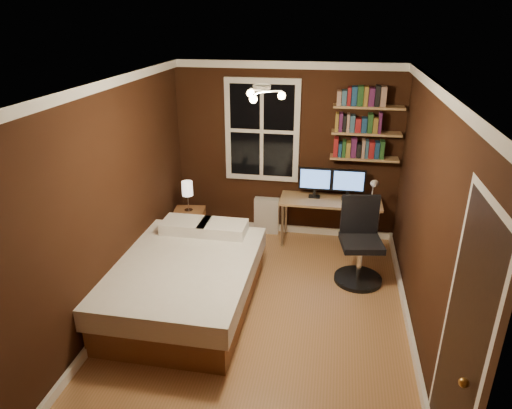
% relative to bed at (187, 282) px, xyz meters
% --- Properties ---
extents(floor, '(4.20, 4.20, 0.00)m').
position_rel_bed_xyz_m(floor, '(0.86, 0.00, -0.30)').
color(floor, olive).
rests_on(floor, ground).
extents(wall_back, '(3.20, 0.04, 2.50)m').
position_rel_bed_xyz_m(wall_back, '(0.86, 2.10, 0.95)').
color(wall_back, black).
rests_on(wall_back, ground).
extents(wall_left, '(0.04, 4.20, 2.50)m').
position_rel_bed_xyz_m(wall_left, '(-0.74, 0.00, 0.95)').
color(wall_left, black).
rests_on(wall_left, ground).
extents(wall_right, '(0.04, 4.20, 2.50)m').
position_rel_bed_xyz_m(wall_right, '(2.46, 0.00, 0.95)').
color(wall_right, black).
rests_on(wall_right, ground).
extents(ceiling, '(3.20, 4.20, 0.02)m').
position_rel_bed_xyz_m(ceiling, '(0.86, 0.00, 2.20)').
color(ceiling, white).
rests_on(ceiling, wall_back).
extents(window, '(1.06, 0.06, 1.46)m').
position_rel_bed_xyz_m(window, '(0.51, 2.07, 1.25)').
color(window, white).
rests_on(window, wall_back).
extents(door, '(0.03, 0.82, 2.05)m').
position_rel_bed_xyz_m(door, '(2.45, -1.55, 0.73)').
color(door, black).
rests_on(door, ground).
extents(door_knob, '(0.06, 0.06, 0.06)m').
position_rel_bed_xyz_m(door_knob, '(2.41, -1.85, 0.70)').
color(door_knob, '#B37D33').
rests_on(door_knob, door).
extents(ceiling_fixture, '(0.44, 0.44, 0.18)m').
position_rel_bed_xyz_m(ceiling_fixture, '(0.86, -0.10, 2.10)').
color(ceiling_fixture, beige).
rests_on(ceiling_fixture, ceiling).
extents(bookshelf_lower, '(0.92, 0.22, 0.03)m').
position_rel_bed_xyz_m(bookshelf_lower, '(1.94, 1.98, 0.95)').
color(bookshelf_lower, tan).
rests_on(bookshelf_lower, wall_back).
extents(books_row_lower, '(0.66, 0.16, 0.23)m').
position_rel_bed_xyz_m(books_row_lower, '(1.94, 1.98, 1.08)').
color(books_row_lower, maroon).
rests_on(books_row_lower, bookshelf_lower).
extents(bookshelf_middle, '(0.92, 0.22, 0.03)m').
position_rel_bed_xyz_m(bookshelf_middle, '(1.94, 1.98, 1.30)').
color(bookshelf_middle, tan).
rests_on(bookshelf_middle, wall_back).
extents(books_row_middle, '(0.60, 0.16, 0.23)m').
position_rel_bed_xyz_m(books_row_middle, '(1.94, 1.98, 1.43)').
color(books_row_middle, navy).
rests_on(books_row_middle, bookshelf_middle).
extents(bookshelf_upper, '(0.92, 0.22, 0.03)m').
position_rel_bed_xyz_m(bookshelf_upper, '(1.94, 1.98, 1.65)').
color(bookshelf_upper, tan).
rests_on(bookshelf_upper, wall_back).
extents(books_row_upper, '(0.54, 0.16, 0.23)m').
position_rel_bed_xyz_m(books_row_upper, '(1.94, 1.98, 1.78)').
color(books_row_upper, '#235122').
rests_on(books_row_upper, bookshelf_upper).
extents(bed, '(1.49, 2.06, 0.70)m').
position_rel_bed_xyz_m(bed, '(0.00, 0.00, 0.00)').
color(bed, brown).
rests_on(bed, ground).
extents(nightstand, '(0.47, 0.47, 0.52)m').
position_rel_bed_xyz_m(nightstand, '(-0.42, 1.43, -0.04)').
color(nightstand, brown).
rests_on(nightstand, ground).
extents(bedside_lamp, '(0.15, 0.15, 0.44)m').
position_rel_bed_xyz_m(bedside_lamp, '(-0.42, 1.43, 0.44)').
color(bedside_lamp, '#EFDEC8').
rests_on(bedside_lamp, nightstand).
extents(radiator, '(0.37, 0.13, 0.55)m').
position_rel_bed_xyz_m(radiator, '(0.60, 2.00, -0.02)').
color(radiator, silver).
rests_on(radiator, ground).
extents(desk, '(1.41, 0.53, 0.67)m').
position_rel_bed_xyz_m(desk, '(1.53, 1.82, 0.31)').
color(desk, tan).
rests_on(desk, ground).
extents(monitor_left, '(0.46, 0.12, 0.43)m').
position_rel_bed_xyz_m(monitor_left, '(1.30, 1.89, 0.59)').
color(monitor_left, black).
rests_on(monitor_left, desk).
extents(monitor_right, '(0.46, 0.12, 0.43)m').
position_rel_bed_xyz_m(monitor_right, '(1.76, 1.89, 0.59)').
color(monitor_right, black).
rests_on(monitor_right, desk).
extents(desk_lamp, '(0.14, 0.32, 0.44)m').
position_rel_bed_xyz_m(desk_lamp, '(2.08, 1.64, 0.59)').
color(desk_lamp, silver).
rests_on(desk_lamp, desk).
extents(office_chair, '(0.59, 0.59, 1.06)m').
position_rel_bed_xyz_m(office_chair, '(1.92, 0.89, 0.12)').
color(office_chair, black).
rests_on(office_chair, ground).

